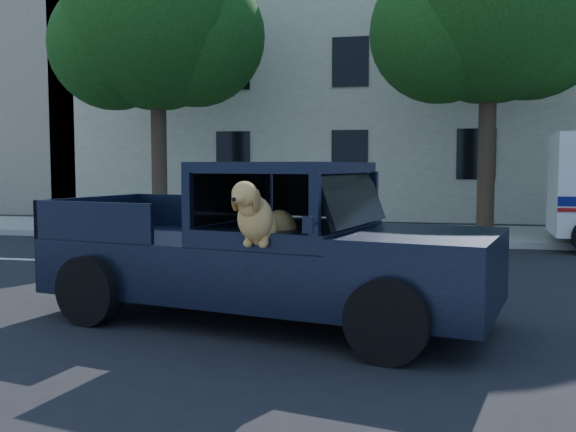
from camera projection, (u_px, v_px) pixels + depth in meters
The scene contains 7 objects.
ground at pixel (144, 307), 8.31m from camera, with size 120.00×120.00×0.00m, color black.
far_sidewalk at pixel (293, 231), 17.26m from camera, with size 60.00×4.00×0.15m, color gray.
lane_stripes at pixel (335, 271), 11.19m from camera, with size 21.60×0.14×0.01m, color silver, non-canonical shape.
street_tree_left at pixel (158, 28), 18.08m from camera, with size 6.00×5.20×8.60m.
street_tree_mid at pixel (491, 11), 16.14m from camera, with size 6.00×5.20×8.60m.
building_main at pixel (415, 92), 23.37m from camera, with size 26.00×6.00×9.00m, color beige.
pickup_truck at pixel (259, 267), 7.58m from camera, with size 5.55×3.19×1.88m.
Camera 1 is at (3.60, -7.60, 1.84)m, focal length 40.00 mm.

